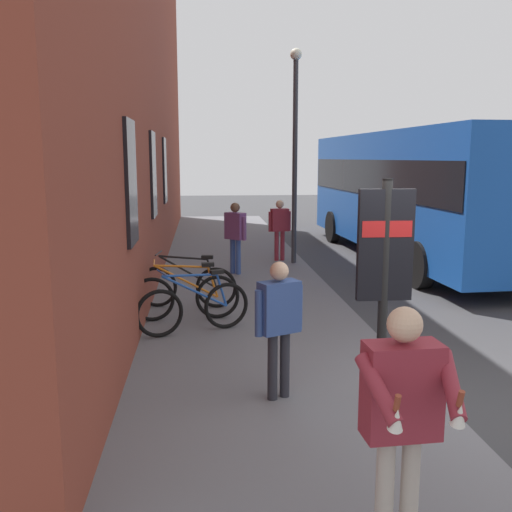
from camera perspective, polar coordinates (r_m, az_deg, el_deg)
ground at (r=12.34m, az=11.55°, el=-3.11°), size 60.00×60.00×0.00m
sidewalk_pavement at (r=13.78m, az=-1.92°, el=-1.31°), size 24.00×3.50×0.12m
station_facade at (r=14.69m, az=-10.71°, el=18.02°), size 22.00×0.65×9.72m
bicycle_by_door at (r=8.60m, az=-6.18°, el=-5.13°), size 0.72×1.69×0.97m
bicycle_far_end at (r=9.29m, az=-7.05°, el=-4.02°), size 0.48×1.77×0.97m
bicycle_mid_rack at (r=10.05m, az=-6.92°, el=-2.95°), size 0.48×1.76×0.97m
transit_info_sign at (r=5.75m, az=12.73°, el=-0.43°), size 0.10×0.55×2.40m
city_bus at (r=15.80m, az=15.32°, el=6.57°), size 10.60×2.99×3.35m
pedestrian_by_facade at (r=6.14m, az=2.31°, el=-6.00°), size 0.37×0.54×1.52m
pedestrian_crossing_street at (r=14.49m, az=2.38°, el=3.23°), size 0.29×0.58×1.54m
pedestrian_near_bus at (r=12.78m, az=-2.09°, el=2.55°), size 0.49×0.49×1.61m
tourist_with_hotdogs at (r=3.85m, az=14.42°, el=-14.35°), size 0.59×0.65×1.69m
street_lamp at (r=14.09m, az=3.92°, el=11.63°), size 0.28×0.28×5.14m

